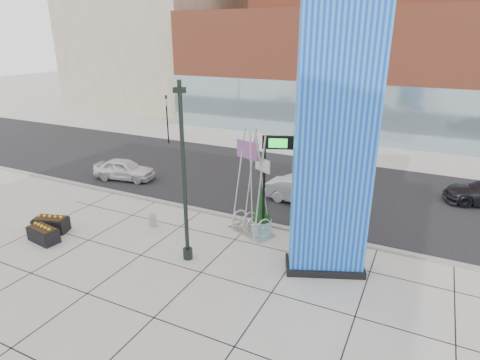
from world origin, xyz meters
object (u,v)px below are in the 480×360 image
at_px(overhead_street_sign, 282,153).
at_px(blue_pylon, 334,152).
at_px(concrete_bollard, 153,220).
at_px(car_white_west, 124,169).
at_px(lamp_post, 185,192).
at_px(car_silver_mid, 304,192).
at_px(public_art_sculpture, 252,207).

bearing_deg(overhead_street_sign, blue_pylon, -51.03).
xyz_separation_m(concrete_bollard, car_white_west, (-5.82, 4.66, 0.35)).
bearing_deg(blue_pylon, concrete_bollard, 157.21).
bearing_deg(blue_pylon, lamp_post, 175.48).
distance_m(concrete_bollard, overhead_street_sign, 7.31).
bearing_deg(overhead_street_sign, car_silver_mid, 73.63).
distance_m(car_white_west, car_silver_mid, 11.71).
bearing_deg(public_art_sculpture, overhead_street_sign, 19.58).
xyz_separation_m(blue_pylon, lamp_post, (-5.36, -1.70, -1.89)).
distance_m(blue_pylon, public_art_sculpture, 5.56).
bearing_deg(concrete_bollard, blue_pylon, -0.70).
relative_size(car_white_west, car_silver_mid, 0.92).
xyz_separation_m(overhead_street_sign, car_white_west, (-11.90, 3.25, -3.45)).
xyz_separation_m(lamp_post, car_silver_mid, (2.61, 7.74, -2.30)).
relative_size(lamp_post, public_art_sculpture, 1.47).
height_order(lamp_post, car_white_west, lamp_post).
relative_size(overhead_street_sign, car_silver_mid, 1.12).
bearing_deg(blue_pylon, car_white_west, 139.58).
height_order(blue_pylon, overhead_street_sign, blue_pylon).
distance_m(blue_pylon, car_white_west, 15.74).
height_order(public_art_sculpture, overhead_street_sign, public_art_sculpture).
xyz_separation_m(public_art_sculpture, overhead_street_sign, (1.45, -0.10, 2.81)).
xyz_separation_m(public_art_sculpture, car_white_west, (-10.45, 3.15, -0.64)).
bearing_deg(public_art_sculpture, concrete_bollard, -138.31).
height_order(public_art_sculpture, car_white_west, public_art_sculpture).
height_order(blue_pylon, lamp_post, blue_pylon).
bearing_deg(overhead_street_sign, concrete_bollard, 173.40).
xyz_separation_m(blue_pylon, overhead_street_sign, (-2.49, 1.52, -0.77)).
relative_size(concrete_bollard, car_white_west, 0.16).
height_order(concrete_bollard, car_silver_mid, car_silver_mid).
relative_size(lamp_post, concrete_bollard, 11.42).
bearing_deg(lamp_post, concrete_bollard, 150.73).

